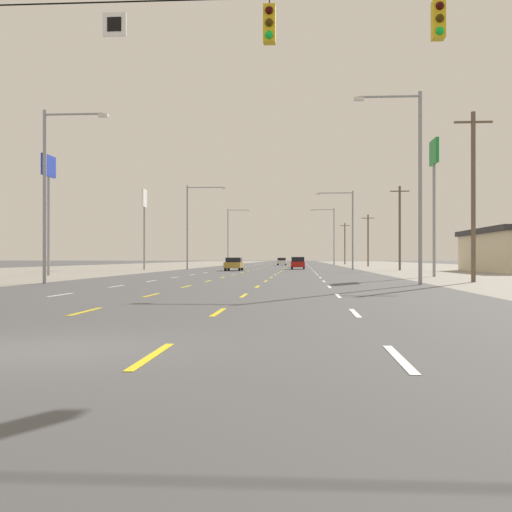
# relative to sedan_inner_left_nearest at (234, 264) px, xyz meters

# --- Properties ---
(ground_plane) EXTENTS (572.00, 572.00, 0.00)m
(ground_plane) POSITION_rel_sedan_inner_left_nearest_xyz_m (3.57, 3.70, -0.76)
(ground_plane) COLOR #4C4C4F
(lot_apron_left) EXTENTS (28.00, 440.00, 0.01)m
(lot_apron_left) POSITION_rel_sedan_inner_left_nearest_xyz_m (-21.18, 3.70, -0.75)
(lot_apron_left) COLOR gray
(lot_apron_left) RESTS_ON ground
(lot_apron_right) EXTENTS (28.00, 440.00, 0.01)m
(lot_apron_right) POSITION_rel_sedan_inner_left_nearest_xyz_m (28.32, 3.70, -0.75)
(lot_apron_right) COLOR gray
(lot_apron_right) RESTS_ON ground
(lane_markings) EXTENTS (10.64, 227.60, 0.01)m
(lane_markings) POSITION_rel_sedan_inner_left_nearest_xyz_m (3.57, 42.20, -0.75)
(lane_markings) COLOR white
(lane_markings) RESTS_ON ground
(signal_span_wire) EXTENTS (25.18, 0.52, 9.12)m
(signal_span_wire) POSITION_rel_sedan_inner_left_nearest_xyz_m (3.77, -55.92, 4.40)
(signal_span_wire) COLOR brown
(signal_span_wire) RESTS_ON ground
(sedan_inner_left_nearest) EXTENTS (1.80, 4.50, 1.46)m
(sedan_inner_left_nearest) POSITION_rel_sedan_inner_left_nearest_xyz_m (0.00, 0.00, 0.00)
(sedan_inner_left_nearest) COLOR #B28C33
(sedan_inner_left_nearest) RESTS_ON ground
(hatchback_inner_right_near) EXTENTS (1.72, 3.90, 1.54)m
(hatchback_inner_right_near) POSITION_rel_sedan_inner_left_nearest_xyz_m (7.06, 9.83, 0.03)
(hatchback_inner_right_near) COLOR red
(hatchback_inner_right_near) RESTS_ON ground
(sedan_inner_right_mid) EXTENTS (1.80, 4.50, 1.46)m
(sedan_inner_right_mid) POSITION_rel_sedan_inner_left_nearest_xyz_m (7.06, 30.07, 0.00)
(sedan_inner_right_mid) COLOR white
(sedan_inner_right_mid) RESTS_ON ground
(sedan_center_turn_midfar) EXTENTS (1.80, 4.50, 1.46)m
(sedan_center_turn_midfar) POSITION_rel_sedan_inner_left_nearest_xyz_m (3.60, 58.29, 0.00)
(sedan_center_turn_midfar) COLOR white
(sedan_center_turn_midfar) RESTS_ON ground
(sedan_inner_right_far) EXTENTS (1.80, 4.50, 1.46)m
(sedan_inner_right_far) POSITION_rel_sedan_inner_left_nearest_xyz_m (7.05, 62.30, 0.00)
(sedan_inner_right_far) COLOR red
(sedan_inner_right_far) RESTS_ON ground
(pole_sign_left_row_1) EXTENTS (0.24, 2.60, 9.73)m
(pole_sign_left_row_1) POSITION_rel_sedan_inner_left_nearest_xyz_m (-12.94, -20.68, 6.82)
(pole_sign_left_row_1) COLOR gray
(pole_sign_left_row_1) RESTS_ON ground
(pole_sign_left_row_2) EXTENTS (0.24, 1.87, 9.83)m
(pole_sign_left_row_2) POSITION_rel_sedan_inner_left_nearest_xyz_m (-11.68, 6.39, 6.64)
(pole_sign_left_row_2) COLOR gray
(pole_sign_left_row_2) RESTS_ON ground
(pole_sign_right_row_1) EXTENTS (0.24, 2.50, 10.34)m
(pole_sign_right_row_1) POSITION_rel_sedan_inner_left_nearest_xyz_m (17.47, -22.12, 7.26)
(pole_sign_right_row_1) COLOR gray
(pole_sign_right_row_1) RESTS_ON ground
(streetlight_left_row_0) EXTENTS (3.64, 0.26, 9.53)m
(streetlight_left_row_0) POSITION_rel_sedan_inner_left_nearest_xyz_m (-6.24, -37.23, 4.72)
(streetlight_left_row_0) COLOR gray
(streetlight_left_row_0) RESTS_ON ground
(streetlight_right_row_0) EXTENTS (3.57, 0.26, 10.20)m
(streetlight_right_row_0) POSITION_rel_sedan_inner_left_nearest_xyz_m (13.40, -37.23, 5.05)
(streetlight_right_row_0) COLOR gray
(streetlight_right_row_0) RESTS_ON ground
(streetlight_left_row_1) EXTENTS (4.95, 0.26, 10.38)m
(streetlight_left_row_1) POSITION_rel_sedan_inner_left_nearest_xyz_m (-6.06, 7.60, 5.32)
(streetlight_left_row_1) COLOR gray
(streetlight_left_row_1) RESTS_ON ground
(streetlight_right_row_1) EXTENTS (4.54, 0.26, 9.58)m
(streetlight_right_row_1) POSITION_rel_sedan_inner_left_nearest_xyz_m (13.23, 7.60, 4.85)
(streetlight_right_row_1) COLOR gray
(streetlight_right_row_1) RESTS_ON ground
(streetlight_left_row_2) EXTENTS (4.29, 0.26, 10.88)m
(streetlight_left_row_2) POSITION_rel_sedan_inner_left_nearest_xyz_m (-6.18, 52.43, 5.50)
(streetlight_left_row_2) COLOR gray
(streetlight_left_row_2) RESTS_ON ground
(streetlight_right_row_2) EXTENTS (4.55, 0.26, 10.87)m
(streetlight_right_row_2) POSITION_rel_sedan_inner_left_nearest_xyz_m (13.28, 52.43, 5.52)
(streetlight_right_row_2) COLOR gray
(streetlight_right_row_2) RESTS_ON ground
(utility_pole_right_row_0) EXTENTS (2.20, 0.26, 9.92)m
(utility_pole_right_row_0) POSITION_rel_sedan_inner_left_nearest_xyz_m (17.45, -33.38, 4.40)
(utility_pole_right_row_0) COLOR brown
(utility_pole_right_row_0) RESTS_ON ground
(utility_pole_right_row_1) EXTENTS (2.20, 0.26, 9.70)m
(utility_pole_right_row_1) POSITION_rel_sedan_inner_left_nearest_xyz_m (18.79, 3.79, 4.29)
(utility_pole_right_row_1) COLOR brown
(utility_pole_right_row_1) RESTS_ON ground
(utility_pole_right_row_2) EXTENTS (2.20, 0.26, 8.85)m
(utility_pole_right_row_2) POSITION_rel_sedan_inner_left_nearest_xyz_m (18.91, 40.44, 3.86)
(utility_pole_right_row_2) COLOR brown
(utility_pole_right_row_2) RESTS_ON ground
(utility_pole_right_row_3) EXTENTS (2.20, 0.26, 9.38)m
(utility_pole_right_row_3) POSITION_rel_sedan_inner_left_nearest_xyz_m (17.40, 76.76, 4.13)
(utility_pole_right_row_3) COLOR brown
(utility_pole_right_row_3) RESTS_ON ground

